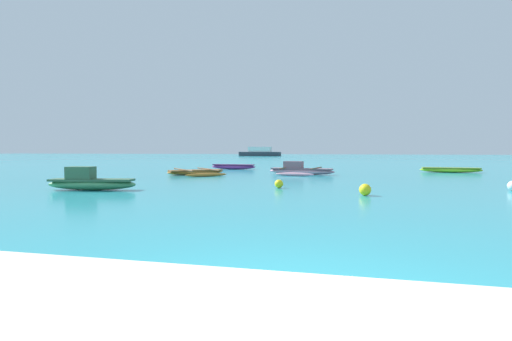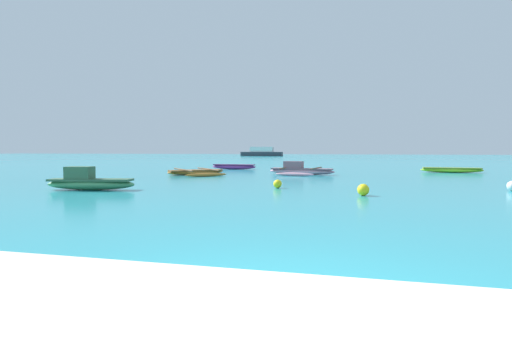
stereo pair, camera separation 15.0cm
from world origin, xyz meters
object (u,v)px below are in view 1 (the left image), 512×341
(moored_boat_1, at_px, (451,170))
(distant_ferry, at_px, (260,152))
(moored_boat_2, at_px, (300,170))
(moored_boat_0, at_px, (196,172))
(mooring_buoy_0, at_px, (279,184))
(moored_boat_3, at_px, (90,182))
(mooring_buoy_1, at_px, (365,190))
(moored_boat_4, at_px, (233,166))

(moored_boat_1, relative_size, distant_ferry, 0.40)
(moored_boat_2, relative_size, distant_ferry, 0.43)
(moored_boat_2, bearing_deg, moored_boat_1, 32.81)
(moored_boat_0, distance_m, mooring_buoy_0, 9.33)
(moored_boat_0, relative_size, moored_boat_3, 1.34)
(moored_boat_0, distance_m, mooring_buoy_1, 12.87)
(moored_boat_4, bearing_deg, moored_boat_2, -39.58)
(moored_boat_2, relative_size, moored_boat_4, 1.17)
(moored_boat_0, bearing_deg, distant_ferry, 58.97)
(moored_boat_0, distance_m, moored_boat_4, 6.73)
(moored_boat_1, xyz_separation_m, distant_ferry, (-26.44, 59.55, 0.65))
(moored_boat_3, relative_size, distant_ferry, 0.36)
(moored_boat_2, bearing_deg, moored_boat_4, 146.09)
(moored_boat_2, bearing_deg, mooring_buoy_1, -63.91)
(moored_boat_3, bearing_deg, moored_boat_2, 48.81)
(moored_boat_1, xyz_separation_m, moored_boat_2, (-9.24, -4.31, 0.08))
(moored_boat_0, relative_size, mooring_buoy_0, 13.53)
(moored_boat_3, height_order, moored_boat_4, moored_boat_3)
(moored_boat_0, bearing_deg, moored_boat_1, -19.43)
(moored_boat_2, distance_m, moored_boat_3, 12.65)
(moored_boat_1, height_order, moored_boat_4, moored_boat_4)
(mooring_buoy_1, bearing_deg, moored_boat_4, 120.55)
(moored_boat_4, distance_m, mooring_buoy_1, 17.97)
(moored_boat_3, distance_m, mooring_buoy_0, 7.07)
(moored_boat_1, xyz_separation_m, moored_boat_4, (-14.95, 0.78, 0.03))
(moored_boat_0, height_order, moored_boat_3, moored_boat_3)
(moored_boat_4, distance_m, mooring_buoy_0, 14.88)
(moored_boat_0, bearing_deg, mooring_buoy_1, -83.57)
(moored_boat_0, bearing_deg, moored_boat_4, 46.68)
(moored_boat_0, bearing_deg, moored_boat_2, -25.48)
(moored_boat_2, height_order, mooring_buoy_0, moored_boat_2)
(moored_boat_4, bearing_deg, moored_boat_3, -90.36)
(moored_boat_0, distance_m, moored_boat_3, 9.28)
(moored_boat_1, height_order, moored_boat_3, moored_boat_3)
(moored_boat_0, xyz_separation_m, moored_boat_4, (0.30, 6.72, 0.05))
(mooring_buoy_0, height_order, mooring_buoy_1, mooring_buoy_1)
(moored_boat_2, distance_m, mooring_buoy_0, 8.55)
(moored_boat_3, bearing_deg, mooring_buoy_0, 8.74)
(moored_boat_0, relative_size, mooring_buoy_1, 11.66)
(moored_boat_1, height_order, distant_ferry, distant_ferry)
(moored_boat_1, distance_m, moored_boat_2, 10.20)
(moored_boat_2, xyz_separation_m, moored_boat_4, (-5.70, 5.09, -0.05))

